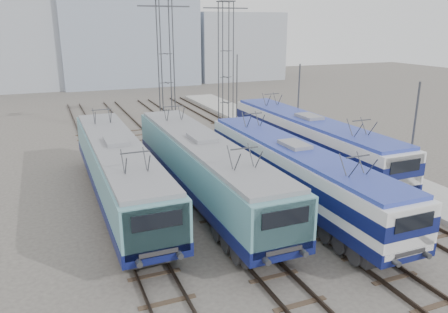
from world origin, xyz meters
TOP-DOWN VIEW (x-y plane):
  - ground at (0.00, 0.00)m, footprint 160.00×160.00m
  - platform at (10.20, 8.00)m, footprint 4.00×70.00m
  - locomotive_far_left at (-6.75, 7.83)m, footprint 2.85×18.00m
  - locomotive_center_left at (-2.25, 6.34)m, footprint 2.93×18.53m
  - locomotive_center_right at (2.25, 3.91)m, footprint 2.74×17.32m
  - locomotive_far_right at (6.75, 9.40)m, footprint 2.87×18.12m
  - catenary_tower_west at (0.00, 22.00)m, footprint 4.50×1.20m
  - catenary_tower_east at (6.50, 24.00)m, footprint 4.50×1.20m
  - mast_front at (8.60, 2.00)m, footprint 0.12×0.12m
  - mast_mid at (8.60, 14.00)m, footprint 0.12×0.12m
  - mast_rear at (8.60, 26.00)m, footprint 0.12×0.12m
  - building_west at (-14.00, 62.00)m, footprint 18.00×12.00m
  - building_center at (4.00, 62.00)m, footprint 22.00×14.00m
  - building_east at (24.00, 62.00)m, footprint 16.00×12.00m

SIDE VIEW (x-z plane):
  - ground at x=0.00m, z-range 0.00..0.00m
  - platform at x=10.20m, z-range 0.00..0.30m
  - locomotive_center_right at x=2.25m, z-range 0.59..3.85m
  - locomotive_far_left at x=-6.75m, z-range 0.55..3.94m
  - locomotive_center_left at x=-2.25m, z-range 0.56..4.05m
  - locomotive_far_right at x=6.75m, z-range 0.61..4.01m
  - mast_front at x=8.60m, z-range 0.00..7.00m
  - mast_mid at x=8.60m, z-range 0.00..7.00m
  - mast_rear at x=8.60m, z-range 0.00..7.00m
  - building_east at x=24.00m, z-range 0.00..12.00m
  - catenary_tower_west at x=0.00m, z-range 0.64..12.64m
  - catenary_tower_east at x=6.50m, z-range 0.64..12.64m
  - building_west at x=-14.00m, z-range 0.00..14.00m
  - building_center at x=4.00m, z-range 0.00..18.00m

